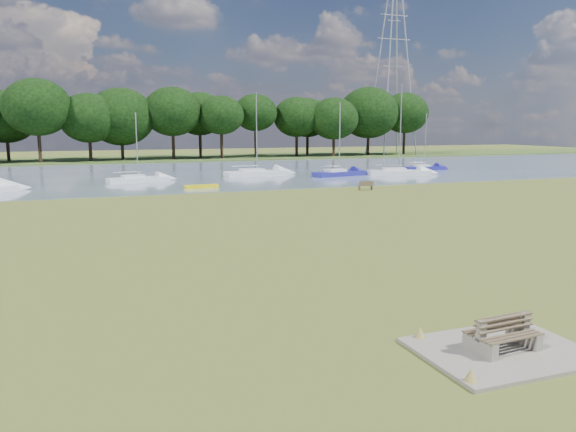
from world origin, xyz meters
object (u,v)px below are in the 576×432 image
object	(u,v)px
sailboat_6	(137,178)
sailboat_7	(424,167)
riverbank_bench	(366,186)
sailboat_1	(256,171)
sailboat_3	(399,171)
kayak	(201,186)
bench_pair	(503,335)
sailboat_0	(339,172)
pylon	(394,39)

from	to	relation	value
sailboat_6	sailboat_7	size ratio (longest dim) A/B	0.97
riverbank_bench	sailboat_6	bearing A→B (deg)	152.24
sailboat_1	sailboat_7	bearing A→B (deg)	-4.94
sailboat_1	sailboat_3	world-z (taller)	sailboat_3
kayak	sailboat_7	world-z (taller)	sailboat_7
bench_pair	riverbank_bench	size ratio (longest dim) A/B	1.33
bench_pair	sailboat_6	size ratio (longest dim) A/B	0.27
bench_pair	kayak	xyz separation A→B (m)	(0.48, 39.41, -0.28)
bench_pair	sailboat_6	world-z (taller)	sailboat_6
riverbank_bench	sailboat_0	world-z (taller)	sailboat_0
bench_pair	sailboat_0	distance (m)	49.32
bench_pair	sailboat_6	distance (m)	47.38
kayak	sailboat_0	distance (m)	18.23
kayak	sailboat_1	xyz separation A→B (m)	(8.48, 10.63, 0.32)
bench_pair	sailboat_1	distance (m)	50.84
bench_pair	sailboat_1	world-z (taller)	sailboat_1
bench_pair	sailboat_3	size ratio (longest dim) A/B	0.18
sailboat_1	sailboat_7	xyz separation A→B (m)	(22.32, 0.04, -0.05)
riverbank_bench	kayak	bearing A→B (deg)	164.73
riverbank_bench	kayak	xyz separation A→B (m)	(-13.41, 6.25, -0.21)
pylon	sailboat_7	size ratio (longest dim) A/B	4.89
bench_pair	kayak	size ratio (longest dim) A/B	0.59
bench_pair	kayak	bearing A→B (deg)	85.15
riverbank_bench	sailboat_1	bearing A→B (deg)	116.00
riverbank_bench	sailboat_3	world-z (taller)	sailboat_3
bench_pair	sailboat_0	xyz separation A→B (m)	(17.41, 46.14, 0.04)
riverbank_bench	kayak	world-z (taller)	riverbank_bench
bench_pair	sailboat_3	distance (m)	51.53
sailboat_0	bench_pair	bearing A→B (deg)	-122.91
sailboat_6	sailboat_7	world-z (taller)	sailboat_7
riverbank_bench	sailboat_7	distance (m)	24.27
sailboat_0	kayak	bearing A→B (deg)	-170.54
sailboat_0	sailboat_3	distance (m)	7.25
pylon	sailboat_3	bearing A→B (deg)	-119.45
kayak	sailboat_6	size ratio (longest dim) A/B	0.45
sailboat_1	sailboat_3	bearing A→B (deg)	-21.97
bench_pair	kayak	distance (m)	39.41
bench_pair	sailboat_1	bearing A→B (deg)	75.69
sailboat_0	sailboat_7	bearing A→B (deg)	3.60
pylon	sailboat_1	bearing A→B (deg)	-137.85
pylon	sailboat_7	distance (m)	42.72
sailboat_0	sailboat_1	world-z (taller)	sailboat_1
kayak	pylon	xyz separation A→B (m)	(46.00, 44.59, 21.32)
kayak	sailboat_0	size ratio (longest dim) A/B	0.38
sailboat_0	sailboat_7	distance (m)	14.41
sailboat_1	kayak	bearing A→B (deg)	-133.61
sailboat_7	sailboat_6	bearing A→B (deg)	-173.41
pylon	sailboat_0	world-z (taller)	pylon
sailboat_7	pylon	bearing A→B (deg)	67.81
sailboat_3	riverbank_bench	bearing A→B (deg)	-115.56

